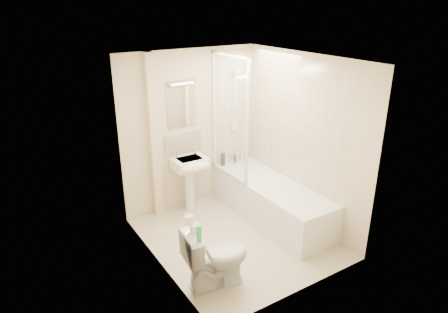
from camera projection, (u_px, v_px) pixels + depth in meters
floor at (236, 238)px, 5.44m from camera, size 2.50×2.50×0.00m
wall_back at (191, 130)px, 5.98m from camera, size 2.20×0.02×2.40m
wall_left at (156, 176)px, 4.45m from camera, size 0.02×2.50×2.40m
wall_right at (303, 141)px, 5.55m from camera, size 0.02×2.50×2.40m
ceiling at (239, 59)px, 4.56m from camera, size 2.20×2.50×0.02m
tile_back at (233, 109)px, 6.26m from camera, size 0.70×0.01×1.75m
tile_right at (293, 122)px, 5.62m from camera, size 0.01×2.10×1.75m
pipe_boxing at (154, 139)px, 5.63m from camera, size 0.12×0.12×2.40m
splashback at (183, 143)px, 5.97m from camera, size 0.60×0.02×0.30m
mirror at (182, 107)px, 5.77m from camera, size 0.46×0.01×0.60m
strip_light at (181, 82)px, 5.61m from camera, size 0.42×0.07×0.07m
bathtub at (271, 200)px, 5.86m from camera, size 0.70×2.10×0.55m
shower_screen at (229, 117)px, 5.73m from camera, size 0.04×0.92×1.80m
shower_fixture at (234, 102)px, 6.18m from camera, size 0.10×0.16×0.99m
pedestal_sink at (191, 170)px, 5.92m from camera, size 0.50×0.47×0.97m
bottle_black_a at (223, 159)px, 6.37m from camera, size 0.06×0.06×0.20m
bottle_white_a at (225, 160)px, 6.40m from camera, size 0.06×0.06×0.15m
bottle_blue at (235, 159)px, 6.50m from camera, size 0.05×0.05×0.12m
bottle_cream at (237, 157)px, 6.51m from camera, size 0.05×0.05×0.16m
bottle_white_b at (242, 157)px, 6.57m from camera, size 0.05×0.05×0.14m
bottle_green at (244, 157)px, 6.60m from camera, size 0.06×0.06×0.10m
toilet at (216, 257)px, 4.42m from camera, size 0.59×0.82×0.74m
toilet_roll_lower at (195, 228)px, 4.20m from camera, size 0.11×0.11×0.09m
toilet_roll_upper at (189, 220)px, 4.18m from camera, size 0.10×0.10×0.09m
green_bottle at (199, 233)px, 4.03m from camera, size 0.06×0.06×0.18m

